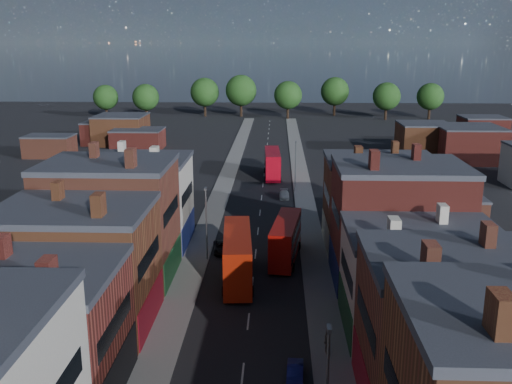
# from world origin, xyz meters

# --- Properties ---
(pavement_west) EXTENTS (3.00, 200.00, 0.12)m
(pavement_west) POSITION_xyz_m (-6.50, 50.00, 0.06)
(pavement_west) COLOR gray
(pavement_west) RESTS_ON ground
(pavement_east) EXTENTS (3.00, 200.00, 0.12)m
(pavement_east) POSITION_xyz_m (6.50, 50.00, 0.06)
(pavement_east) COLOR gray
(pavement_east) RESTS_ON ground
(terrace_east) EXTENTS (12.00, 80.00, 11.43)m
(terrace_east) POSITION_xyz_m (14.00, 0.00, 5.71)
(terrace_east) COLOR maroon
(terrace_east) RESTS_ON ground
(lamp_post_1) EXTENTS (0.25, 0.70, 8.12)m
(lamp_post_1) POSITION_xyz_m (5.20, 0.00, 4.70)
(lamp_post_1) COLOR slate
(lamp_post_1) RESTS_ON ground
(lamp_post_2) EXTENTS (0.25, 0.70, 8.12)m
(lamp_post_2) POSITION_xyz_m (-5.20, 30.00, 4.70)
(lamp_post_2) COLOR slate
(lamp_post_2) RESTS_ON ground
(lamp_post_3) EXTENTS (0.25, 0.70, 8.12)m
(lamp_post_3) POSITION_xyz_m (5.20, 60.00, 4.70)
(lamp_post_3) COLOR slate
(lamp_post_3) RESTS_ON ground
(bus_0) EXTENTS (3.55, 11.70, 4.98)m
(bus_0) POSITION_xyz_m (-1.50, 24.47, 2.69)
(bus_0) COLOR red
(bus_0) RESTS_ON ground
(bus_1) EXTENTS (3.69, 10.51, 4.44)m
(bus_1) POSITION_xyz_m (3.32, 30.45, 2.40)
(bus_1) COLOR red
(bus_1) RESTS_ON ground
(bus_2) EXTENTS (3.11, 11.07, 4.74)m
(bus_2) POSITION_xyz_m (1.50, 69.52, 2.56)
(bus_2) COLOR #A70716
(bus_2) RESTS_ON ground
(car_1) EXTENTS (1.30, 3.32, 1.08)m
(car_1) POSITION_xyz_m (3.71, 7.48, 0.54)
(car_1) COLOR navy
(car_1) RESTS_ON ground
(car_2) EXTENTS (2.44, 4.34, 1.15)m
(car_2) POSITION_xyz_m (-3.80, 32.50, 0.57)
(car_2) COLOR black
(car_2) RESTS_ON ground
(car_3) EXTENTS (1.51, 3.66, 1.06)m
(car_3) POSITION_xyz_m (3.46, 55.98, 0.53)
(car_3) COLOR #BABABA
(car_3) RESTS_ON ground
(ped_3) EXTENTS (0.70, 1.20, 1.92)m
(ped_3) POSITION_xyz_m (6.23, 10.92, 1.08)
(ped_3) COLOR #615B53
(ped_3) RESTS_ON pavement_east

